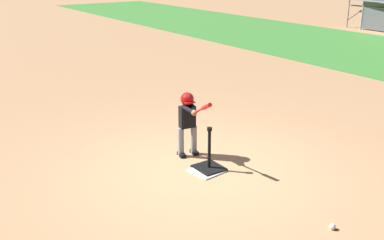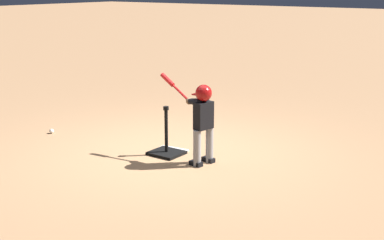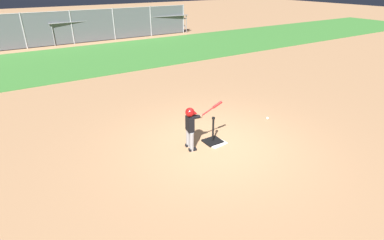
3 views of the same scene
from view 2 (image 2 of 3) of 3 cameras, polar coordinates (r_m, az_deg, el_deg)
name	(u,v)px [view 2 (image 2 of 3)]	position (r m, az deg, el deg)	size (l,w,h in m)	color
ground_plane	(174,152)	(7.60, -1.96, -3.45)	(90.00, 90.00, 0.00)	#AD7F56
home_plate	(168,152)	(7.58, -2.59, -3.42)	(0.44, 0.44, 0.02)	white
batting_tee	(166,148)	(7.48, -2.74, -3.00)	(0.44, 0.39, 0.69)	black
batter_child	(202,114)	(6.94, 1.02, 0.64)	(0.93, 0.35, 1.13)	gray
baseball	(52,131)	(8.81, -14.74, -1.16)	(0.07, 0.07, 0.07)	white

